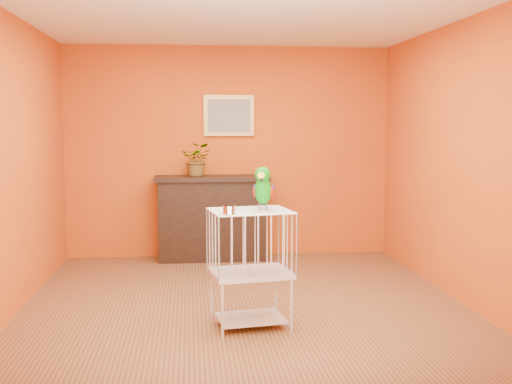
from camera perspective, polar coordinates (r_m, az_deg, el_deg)
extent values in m
plane|color=brown|center=(5.96, -1.02, -9.97)|extent=(4.50, 4.50, 0.00)
plane|color=#CF5113|center=(7.98, -2.43, 3.57)|extent=(4.00, 0.00, 4.00)
plane|color=#CF5113|center=(3.51, 2.10, 0.37)|extent=(4.00, 0.00, 4.00)
plane|color=#CF5113|center=(5.92, -20.74, 2.31)|extent=(0.00, 4.50, 4.50)
plane|color=#CF5113|center=(6.24, 17.61, 2.59)|extent=(0.00, 4.50, 4.50)
plane|color=white|center=(5.81, -1.07, 15.51)|extent=(4.50, 4.50, 0.00)
cube|color=black|center=(7.82, -3.90, -2.50)|extent=(1.29, 0.43, 0.97)
cube|color=black|center=(7.76, -3.92, 1.23)|extent=(1.38, 0.49, 0.05)
cube|color=black|center=(7.62, -3.84, -2.72)|extent=(0.90, 0.02, 0.48)
cube|color=brown|center=(7.78, -5.86, -3.37)|extent=(0.05, 0.19, 0.30)
cube|color=#3A4E27|center=(7.78, -5.22, -3.36)|extent=(0.05, 0.19, 0.30)
cube|color=brown|center=(7.78, -4.51, -3.35)|extent=(0.05, 0.19, 0.30)
cube|color=#3A4E27|center=(7.78, -3.72, -3.34)|extent=(0.05, 0.19, 0.30)
cube|color=brown|center=(7.79, -2.93, -3.33)|extent=(0.05, 0.19, 0.30)
imported|color=#26722D|center=(7.71, -5.24, 2.55)|extent=(0.43, 0.46, 0.31)
cube|color=#BD9243|center=(7.94, -2.43, 6.81)|extent=(0.62, 0.03, 0.50)
cube|color=gray|center=(7.93, -2.42, 6.81)|extent=(0.52, 0.01, 0.40)
cube|color=beige|center=(5.31, -0.49, -11.13)|extent=(0.59, 0.48, 0.02)
cube|color=beige|center=(5.22, -0.50, -7.22)|extent=(0.69, 0.57, 0.04)
cube|color=beige|center=(5.12, -0.50, -1.70)|extent=(0.69, 0.57, 0.01)
cylinder|color=beige|center=(5.01, -3.01, -10.55)|extent=(0.02, 0.02, 0.43)
cylinder|color=beige|center=(5.15, 3.17, -10.09)|extent=(0.02, 0.02, 0.43)
cylinder|color=beige|center=(5.42, -3.98, -9.28)|extent=(0.02, 0.02, 0.43)
cylinder|color=beige|center=(5.55, 1.77, -8.90)|extent=(0.02, 0.02, 0.43)
cylinder|color=silver|center=(4.87, -2.40, -1.59)|extent=(0.10, 0.10, 0.07)
cylinder|color=#59544C|center=(5.17, 0.32, -1.32)|extent=(0.02, 0.02, 0.05)
cylinder|color=#59544C|center=(5.16, 0.94, -1.34)|extent=(0.02, 0.02, 0.05)
ellipsoid|color=#0D8D04|center=(5.15, 0.63, 0.12)|extent=(0.18, 0.22, 0.25)
ellipsoid|color=#0D8D04|center=(5.10, 0.58, 1.57)|extent=(0.15, 0.16, 0.12)
cone|color=orange|center=(5.04, 0.49, 1.37)|extent=(0.08, 0.09, 0.08)
cone|color=black|center=(5.06, 0.51, 1.13)|extent=(0.04, 0.04, 0.03)
sphere|color=black|center=(5.08, 0.07, 1.71)|extent=(0.02, 0.02, 0.02)
sphere|color=black|center=(5.07, 1.02, 1.70)|extent=(0.02, 0.02, 0.02)
ellipsoid|color=#A50C0C|center=(5.17, -0.11, 0.02)|extent=(0.05, 0.08, 0.09)
ellipsoid|color=navy|center=(5.15, 1.41, 0.00)|extent=(0.05, 0.08, 0.09)
cone|color=#0D8D04|center=(5.24, 0.75, -0.70)|extent=(0.12, 0.19, 0.14)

